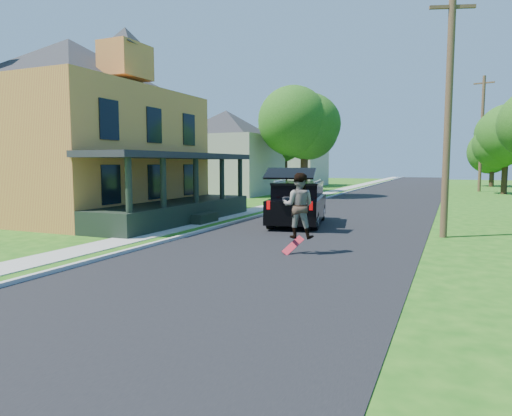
% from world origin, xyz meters
% --- Properties ---
extents(ground, '(140.00, 140.00, 0.00)m').
position_xyz_m(ground, '(0.00, 0.00, 0.00)').
color(ground, '#1A5611').
rests_on(ground, ground).
extents(street, '(8.00, 120.00, 0.02)m').
position_xyz_m(street, '(0.00, 20.00, 0.00)').
color(street, black).
rests_on(street, ground).
extents(curb, '(0.15, 120.00, 0.12)m').
position_xyz_m(curb, '(-4.05, 20.00, 0.00)').
color(curb, '#AEAEA9').
rests_on(curb, ground).
extents(sidewalk, '(1.30, 120.00, 0.03)m').
position_xyz_m(sidewalk, '(-5.60, 20.00, 0.00)').
color(sidewalk, '#9D9C95').
rests_on(sidewalk, ground).
extents(front_walk, '(6.50, 1.20, 0.03)m').
position_xyz_m(front_walk, '(-9.50, 6.00, 0.00)').
color(front_walk, '#9D9C95').
rests_on(front_walk, ground).
extents(main_house, '(15.56, 15.56, 10.10)m').
position_xyz_m(main_house, '(-12.80, 5.99, 4.92)').
color(main_house, gold).
rests_on(main_house, ground).
extents(neighbor_house_mid, '(12.78, 12.78, 8.30)m').
position_xyz_m(neighbor_house_mid, '(-13.50, 24.00, 4.19)').
color(neighbor_house_mid, '#A3A290').
rests_on(neighbor_house_mid, ground).
extents(neighbor_house_far, '(12.78, 12.78, 8.30)m').
position_xyz_m(neighbor_house_far, '(-13.50, 40.00, 4.19)').
color(neighbor_house_far, '#A3A290').
rests_on(neighbor_house_far, ground).
extents(black_suv, '(2.93, 5.61, 2.49)m').
position_xyz_m(black_suv, '(-1.40, 7.18, 0.95)').
color(black_suv, black).
rests_on(black_suv, ground).
extents(skateboarder, '(1.03, 0.86, 1.91)m').
position_xyz_m(skateboarder, '(0.65, 1.01, 1.43)').
color(skateboarder, black).
rests_on(skateboarder, ground).
extents(skateboard, '(0.52, 0.63, 0.54)m').
position_xyz_m(skateboard, '(0.51, 0.94, 0.23)').
color(skateboard, '#B00F1C').
rests_on(skateboard, ground).
extents(tree_left_mid, '(6.68, 6.40, 8.79)m').
position_xyz_m(tree_left_mid, '(-6.05, 22.71, 5.75)').
color(tree_left_mid, black).
rests_on(tree_left_mid, ground).
extents(tree_left_far, '(5.95, 5.74, 7.95)m').
position_xyz_m(tree_left_far, '(-9.94, 29.08, 5.27)').
color(tree_left_far, black).
rests_on(tree_left_far, ground).
extents(tree_right_mid, '(5.26, 5.23, 7.76)m').
position_xyz_m(tree_right_mid, '(8.74, 33.00, 5.08)').
color(tree_right_mid, black).
rests_on(tree_right_mid, ground).
extents(tree_right_far, '(5.89, 5.64, 7.24)m').
position_xyz_m(tree_right_far, '(8.67, 46.63, 4.57)').
color(tree_right_far, black).
rests_on(tree_right_far, ground).
extents(utility_pole_near, '(1.50, 0.60, 8.60)m').
position_xyz_m(utility_pole_near, '(4.50, 6.00, 4.43)').
color(utility_pole_near, '#483821').
rests_on(utility_pole_near, ground).
extents(utility_pole_far, '(1.77, 0.56, 10.72)m').
position_xyz_m(utility_pole_far, '(7.00, 36.23, 5.52)').
color(utility_pole_far, '#483821').
rests_on(utility_pole_far, ground).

